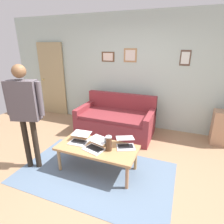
{
  "coord_description": "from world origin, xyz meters",
  "views": [
    {
      "loc": [
        -1.2,
        2.24,
        1.99
      ],
      "look_at": [
        -0.01,
        -0.78,
        0.8
      ],
      "focal_mm": 29.65,
      "sensor_mm": 36.0,
      "label": 1
    }
  ],
  "objects_px": {
    "coffee_table": "(97,149)",
    "french_press": "(109,143)",
    "couch": "(116,121)",
    "interior_door": "(53,80)",
    "laptop_right": "(125,144)",
    "laptop_center": "(80,139)",
    "side_shelf": "(223,128)",
    "person_standing": "(25,106)",
    "laptop_left": "(96,146)"
  },
  "relations": [
    {
      "from": "interior_door",
      "to": "french_press",
      "type": "bearing_deg",
      "value": 141.96
    },
    {
      "from": "coffee_table",
      "to": "laptop_center",
      "type": "xyz_separation_m",
      "value": [
        0.35,
        -0.05,
        0.09
      ]
    },
    {
      "from": "laptop_center",
      "to": "couch",
      "type": "bearing_deg",
      "value": -96.22
    },
    {
      "from": "french_press",
      "to": "side_shelf",
      "type": "bearing_deg",
      "value": -135.82
    },
    {
      "from": "coffee_table",
      "to": "side_shelf",
      "type": "height_order",
      "value": "side_shelf"
    },
    {
      "from": "laptop_left",
      "to": "person_standing",
      "type": "relative_size",
      "value": 0.25
    },
    {
      "from": "couch",
      "to": "coffee_table",
      "type": "height_order",
      "value": "couch"
    },
    {
      "from": "laptop_left",
      "to": "side_shelf",
      "type": "distance_m",
      "value": 2.73
    },
    {
      "from": "coffee_table",
      "to": "french_press",
      "type": "distance_m",
      "value": 0.27
    },
    {
      "from": "interior_door",
      "to": "couch",
      "type": "bearing_deg",
      "value": 164.92
    },
    {
      "from": "laptop_center",
      "to": "french_press",
      "type": "xyz_separation_m",
      "value": [
        -0.56,
        0.07,
        0.08
      ]
    },
    {
      "from": "couch",
      "to": "french_press",
      "type": "height_order",
      "value": "couch"
    },
    {
      "from": "interior_door",
      "to": "person_standing",
      "type": "height_order",
      "value": "interior_door"
    },
    {
      "from": "laptop_right",
      "to": "french_press",
      "type": "bearing_deg",
      "value": 44.52
    },
    {
      "from": "couch",
      "to": "french_press",
      "type": "distance_m",
      "value": 1.53
    },
    {
      "from": "french_press",
      "to": "person_standing",
      "type": "xyz_separation_m",
      "value": [
        1.27,
        0.29,
        0.55
      ]
    },
    {
      "from": "laptop_right",
      "to": "interior_door",
      "type": "bearing_deg",
      "value": -33.12
    },
    {
      "from": "laptop_center",
      "to": "french_press",
      "type": "distance_m",
      "value": 0.57
    },
    {
      "from": "side_shelf",
      "to": "person_standing",
      "type": "relative_size",
      "value": 0.42
    },
    {
      "from": "laptop_left",
      "to": "interior_door",
      "type": "bearing_deg",
      "value": -40.76
    },
    {
      "from": "coffee_table",
      "to": "french_press",
      "type": "relative_size",
      "value": 4.84
    },
    {
      "from": "couch",
      "to": "french_press",
      "type": "relative_size",
      "value": 6.35
    },
    {
      "from": "interior_door",
      "to": "laptop_right",
      "type": "bearing_deg",
      "value": 146.88
    },
    {
      "from": "laptop_left",
      "to": "laptop_right",
      "type": "xyz_separation_m",
      "value": [
        -0.42,
        -0.23,
        -0.0
      ]
    },
    {
      "from": "french_press",
      "to": "person_standing",
      "type": "height_order",
      "value": "person_standing"
    },
    {
      "from": "interior_door",
      "to": "coffee_table",
      "type": "bearing_deg",
      "value": 139.92
    },
    {
      "from": "side_shelf",
      "to": "coffee_table",
      "type": "bearing_deg",
      "value": 40.63
    },
    {
      "from": "interior_door",
      "to": "laptop_center",
      "type": "bearing_deg",
      "value": 136.1
    },
    {
      "from": "interior_door",
      "to": "laptop_center",
      "type": "height_order",
      "value": "interior_door"
    },
    {
      "from": "couch",
      "to": "laptop_center",
      "type": "bearing_deg",
      "value": 83.78
    },
    {
      "from": "laptop_left",
      "to": "side_shelf",
      "type": "xyz_separation_m",
      "value": [
        -2.05,
        -1.8,
        -0.13
      ]
    },
    {
      "from": "laptop_center",
      "to": "side_shelf",
      "type": "bearing_deg",
      "value": -144.46
    },
    {
      "from": "couch",
      "to": "laptop_center",
      "type": "distance_m",
      "value": 1.4
    },
    {
      "from": "french_press",
      "to": "side_shelf",
      "type": "relative_size",
      "value": 0.37
    },
    {
      "from": "interior_door",
      "to": "laptop_left",
      "type": "xyz_separation_m",
      "value": [
        -2.4,
        2.07,
        -0.54
      ]
    },
    {
      "from": "laptop_left",
      "to": "french_press",
      "type": "xyz_separation_m",
      "value": [
        -0.21,
        -0.02,
        0.07
      ]
    },
    {
      "from": "laptop_right",
      "to": "french_press",
      "type": "height_order",
      "value": "french_press"
    },
    {
      "from": "interior_door",
      "to": "laptop_center",
      "type": "distance_m",
      "value": 2.9
    },
    {
      "from": "coffee_table",
      "to": "laptop_right",
      "type": "relative_size",
      "value": 3.14
    },
    {
      "from": "couch",
      "to": "side_shelf",
      "type": "relative_size",
      "value": 2.36
    },
    {
      "from": "interior_door",
      "to": "coffee_table",
      "type": "xyz_separation_m",
      "value": [
        -2.4,
        2.02,
        -0.63
      ]
    },
    {
      "from": "interior_door",
      "to": "laptop_left",
      "type": "height_order",
      "value": "interior_door"
    },
    {
      "from": "interior_door",
      "to": "couch",
      "type": "height_order",
      "value": "interior_door"
    },
    {
      "from": "couch",
      "to": "laptop_center",
      "type": "height_order",
      "value": "couch"
    },
    {
      "from": "laptop_center",
      "to": "person_standing",
      "type": "distance_m",
      "value": 1.01
    },
    {
      "from": "laptop_center",
      "to": "laptop_right",
      "type": "xyz_separation_m",
      "value": [
        -0.77,
        -0.13,
        0.0
      ]
    },
    {
      "from": "person_standing",
      "to": "french_press",
      "type": "bearing_deg",
      "value": -167.07
    },
    {
      "from": "laptop_left",
      "to": "laptop_center",
      "type": "bearing_deg",
      "value": -15.18
    },
    {
      "from": "person_standing",
      "to": "laptop_right",
      "type": "bearing_deg",
      "value": -161.47
    },
    {
      "from": "person_standing",
      "to": "side_shelf",
      "type": "bearing_deg",
      "value": -146.28
    }
  ]
}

